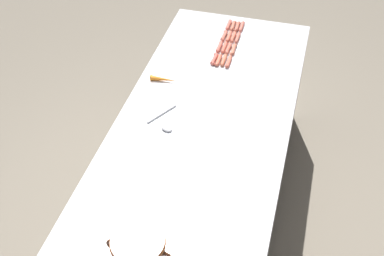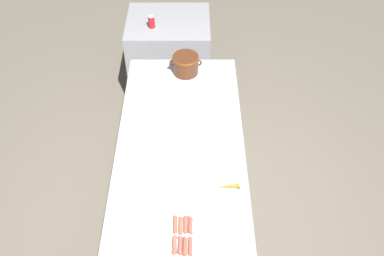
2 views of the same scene
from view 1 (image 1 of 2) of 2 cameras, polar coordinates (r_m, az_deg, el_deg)
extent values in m
plane|color=#756B5B|center=(3.59, 1.12, -9.76)|extent=(20.00, 20.00, 0.00)
cube|color=#BCBCC1|center=(3.26, 1.23, -4.96)|extent=(0.99, 2.41, 0.89)
cube|color=silver|center=(2.94, 1.35, 0.92)|extent=(0.97, 2.37, 0.00)
cylinder|color=#C45F4F|center=(3.77, 5.60, 11.28)|extent=(0.03, 0.11, 0.03)
sphere|color=#C45F4F|center=(3.81, 5.77, 11.68)|extent=(0.03, 0.03, 0.03)
sphere|color=#C45F4F|center=(3.72, 5.43, 10.87)|extent=(0.03, 0.03, 0.03)
cylinder|color=#C5614E|center=(3.64, 5.14, 10.07)|extent=(0.03, 0.11, 0.03)
sphere|color=#C5614E|center=(3.68, 5.31, 10.50)|extent=(0.03, 0.03, 0.03)
sphere|color=#C5614E|center=(3.59, 4.97, 9.63)|extent=(0.03, 0.03, 0.03)
cylinder|color=#C7684F|center=(3.51, 4.67, 8.77)|extent=(0.03, 0.11, 0.03)
sphere|color=#C7684F|center=(3.55, 4.90, 9.22)|extent=(0.03, 0.03, 0.03)
sphere|color=#C7684F|center=(3.46, 4.43, 8.31)|extent=(0.03, 0.03, 0.03)
cylinder|color=#CB5E4A|center=(3.39, 4.15, 7.44)|extent=(0.03, 0.11, 0.03)
sphere|color=#CB5E4A|center=(3.43, 4.34, 7.93)|extent=(0.03, 0.03, 0.03)
sphere|color=#CB5E4A|center=(3.34, 3.94, 6.93)|extent=(0.03, 0.03, 0.03)
cylinder|color=#C2624E|center=(3.76, 5.10, 11.28)|extent=(0.03, 0.11, 0.03)
sphere|color=#C2624E|center=(3.81, 5.30, 11.67)|extent=(0.03, 0.03, 0.03)
sphere|color=#C2624E|center=(3.72, 4.90, 10.87)|extent=(0.03, 0.03, 0.03)
cylinder|color=#CA614B|center=(3.64, 4.65, 10.15)|extent=(0.03, 0.11, 0.03)
sphere|color=#CA614B|center=(3.69, 4.78, 10.59)|extent=(0.03, 0.03, 0.03)
sphere|color=#CA614B|center=(3.60, 4.51, 9.71)|extent=(0.03, 0.03, 0.03)
cylinder|color=#C1614E|center=(3.51, 4.10, 8.89)|extent=(0.03, 0.11, 0.03)
sphere|color=#C1614E|center=(3.56, 4.24, 9.35)|extent=(0.03, 0.03, 0.03)
sphere|color=#C1614E|center=(3.47, 3.95, 8.41)|extent=(0.03, 0.03, 0.03)
cylinder|color=#C0674A|center=(3.40, 3.59, 7.61)|extent=(0.03, 0.11, 0.03)
sphere|color=#C0674A|center=(3.44, 3.77, 8.10)|extent=(0.03, 0.03, 0.03)
sphere|color=#C0674A|center=(3.35, 3.40, 7.11)|extent=(0.03, 0.03, 0.03)
cylinder|color=#C0654F|center=(3.77, 4.62, 11.36)|extent=(0.03, 0.11, 0.03)
sphere|color=#C0654F|center=(3.81, 4.83, 11.75)|extent=(0.03, 0.03, 0.03)
sphere|color=#C0654F|center=(3.72, 4.40, 10.96)|extent=(0.03, 0.03, 0.03)
cylinder|color=#CD634D|center=(3.64, 4.15, 10.21)|extent=(0.03, 0.11, 0.03)
sphere|color=#CD634D|center=(3.69, 4.34, 10.63)|extent=(0.03, 0.03, 0.03)
sphere|color=#CD634D|center=(3.60, 3.97, 9.77)|extent=(0.03, 0.03, 0.03)
cylinder|color=#C85B48|center=(3.52, 3.63, 9.01)|extent=(0.03, 0.11, 0.03)
sphere|color=#C85B48|center=(3.57, 3.80, 9.47)|extent=(0.03, 0.03, 0.03)
sphere|color=#C85B48|center=(3.48, 3.46, 8.54)|extent=(0.03, 0.03, 0.03)
cylinder|color=#CD634B|center=(3.40, 3.01, 7.62)|extent=(0.03, 0.11, 0.03)
sphere|color=#CD634B|center=(3.44, 3.23, 8.11)|extent=(0.03, 0.03, 0.03)
sphere|color=#CD634B|center=(3.35, 2.78, 7.13)|extent=(0.03, 0.03, 0.03)
cylinder|color=#C65C4D|center=(3.78, 4.14, 11.50)|extent=(0.03, 0.11, 0.03)
sphere|color=#C65C4D|center=(3.82, 4.31, 11.89)|extent=(0.03, 0.03, 0.03)
sphere|color=#C65C4D|center=(3.73, 3.97, 11.09)|extent=(0.03, 0.03, 0.03)
cylinder|color=#C16351|center=(3.65, 3.64, 10.31)|extent=(0.03, 0.11, 0.03)
sphere|color=#C16351|center=(3.70, 3.77, 10.74)|extent=(0.03, 0.03, 0.03)
sphere|color=#C16351|center=(3.61, 3.50, 9.87)|extent=(0.03, 0.03, 0.03)
cylinder|color=#CA5D4E|center=(3.53, 3.09, 9.09)|extent=(0.03, 0.11, 0.03)
sphere|color=#CA5D4E|center=(3.57, 3.26, 9.55)|extent=(0.03, 0.03, 0.03)
sphere|color=#CA5D4E|center=(3.49, 2.91, 8.63)|extent=(0.03, 0.03, 0.03)
cylinder|color=#C55B4E|center=(3.41, 2.52, 7.75)|extent=(0.03, 0.11, 0.03)
sphere|color=#C55B4E|center=(3.45, 2.67, 8.25)|extent=(0.03, 0.03, 0.03)
sphere|color=#C55B4E|center=(3.36, 2.37, 7.25)|extent=(0.03, 0.03, 0.03)
cylinder|color=#562D19|center=(2.24, -5.98, -13.79)|extent=(0.23, 0.23, 0.18)
torus|color=brown|center=(2.18, -6.13, -12.66)|extent=(0.24, 0.24, 0.03)
torus|color=#562D19|center=(2.26, -8.83, -12.82)|extent=(0.07, 0.02, 0.07)
cylinder|color=#B7B7BC|center=(2.98, -3.42, 1.60)|extent=(0.12, 0.20, 0.01)
ellipsoid|color=#B7B7BC|center=(2.88, -2.85, -0.02)|extent=(0.09, 0.08, 0.02)
cone|color=orange|center=(3.22, -3.20, 5.48)|extent=(0.17, 0.04, 0.03)
sphere|color=#387F2D|center=(3.25, -4.60, 5.77)|extent=(0.02, 0.02, 0.02)
camera|label=2|loc=(4.23, 10.49, 48.52)|focal=38.99mm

